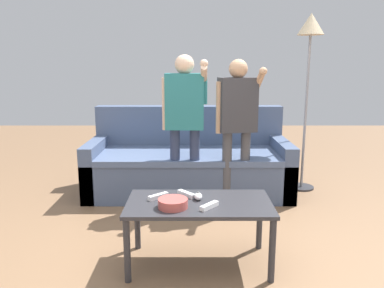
# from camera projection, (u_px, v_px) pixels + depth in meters

# --- Properties ---
(ground_plane) EXTENTS (12.00, 12.00, 0.00)m
(ground_plane) POSITION_uv_depth(u_px,v_px,m) (209.00, 248.00, 2.92)
(ground_plane) COLOR brown
(couch) EXTENTS (2.15, 0.95, 0.91)m
(couch) POSITION_uv_depth(u_px,v_px,m) (188.00, 164.00, 4.23)
(couch) COLOR #475675
(couch) RESTS_ON ground
(coffee_table) EXTENTS (0.99, 0.53, 0.46)m
(coffee_table) POSITION_uv_depth(u_px,v_px,m) (198.00, 210.00, 2.62)
(coffee_table) COLOR #2D2D33
(coffee_table) RESTS_ON ground
(snack_bowl) EXTENTS (0.20, 0.20, 0.06)m
(snack_bowl) POSITION_uv_depth(u_px,v_px,m) (172.00, 203.00, 2.50)
(snack_bowl) COLOR #B24C47
(snack_bowl) RESTS_ON coffee_table
(game_remote_nunchuk) EXTENTS (0.06, 0.09, 0.05)m
(game_remote_nunchuk) POSITION_uv_depth(u_px,v_px,m) (197.00, 196.00, 2.65)
(game_remote_nunchuk) COLOR white
(game_remote_nunchuk) RESTS_ON coffee_table
(floor_lamp) EXTENTS (0.28, 0.28, 1.91)m
(floor_lamp) POSITION_uv_depth(u_px,v_px,m) (309.00, 44.00, 4.03)
(floor_lamp) COLOR #2D2D33
(floor_lamp) RESTS_ON ground
(player_center) EXTENTS (0.43, 0.30, 1.48)m
(player_center) POSITION_uv_depth(u_px,v_px,m) (184.00, 113.00, 3.66)
(player_center) COLOR #2D3856
(player_center) RESTS_ON ground
(player_right) EXTENTS (0.45, 0.30, 1.43)m
(player_right) POSITION_uv_depth(u_px,v_px,m) (236.00, 116.00, 3.64)
(player_right) COLOR #47474C
(player_right) RESTS_ON ground
(game_remote_wand_near) EXTENTS (0.13, 0.14, 0.03)m
(game_remote_wand_near) POSITION_uv_depth(u_px,v_px,m) (186.00, 194.00, 2.72)
(game_remote_wand_near) COLOR white
(game_remote_wand_near) RESTS_ON coffee_table
(game_remote_wand_far) EXTENTS (0.14, 0.13, 0.03)m
(game_remote_wand_far) POSITION_uv_depth(u_px,v_px,m) (157.00, 196.00, 2.67)
(game_remote_wand_far) COLOR white
(game_remote_wand_far) RESTS_ON coffee_table
(game_remote_wand_spare) EXTENTS (0.13, 0.14, 0.03)m
(game_remote_wand_spare) POSITION_uv_depth(u_px,v_px,m) (209.00, 206.00, 2.49)
(game_remote_wand_spare) COLOR white
(game_remote_wand_spare) RESTS_ON coffee_table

